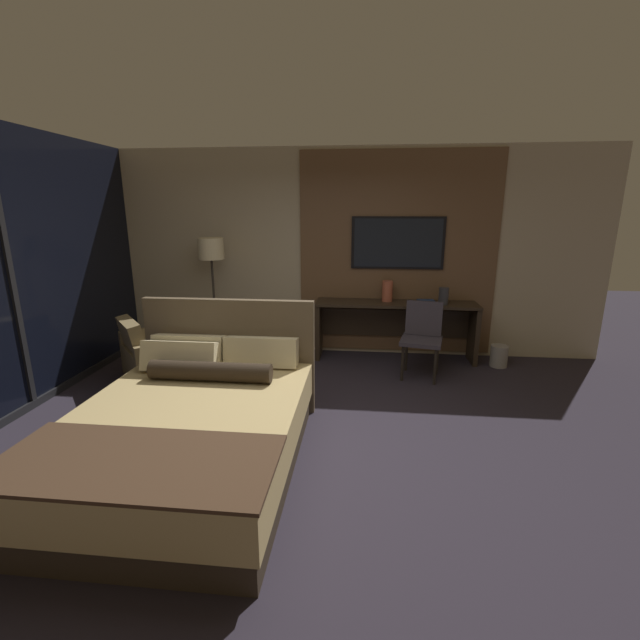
{
  "coord_description": "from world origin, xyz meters",
  "views": [
    {
      "loc": [
        0.41,
        -3.34,
        2.0
      ],
      "look_at": [
        -0.04,
        0.94,
        0.88
      ],
      "focal_mm": 24.0,
      "sensor_mm": 36.0,
      "label": 1
    }
  ],
  "objects_px": {
    "armchair_by_window": "(160,357)",
    "waste_bin": "(499,356)",
    "book": "(426,301)",
    "vase_tall": "(444,296)",
    "tv": "(398,243)",
    "vase_short": "(387,291)",
    "desk_chair": "(422,332)",
    "bed": "(192,427)",
    "floor_lamp": "(211,258)",
    "desk": "(395,320)"
  },
  "relations": [
    {
      "from": "desk",
      "to": "vase_short",
      "type": "relative_size",
      "value": 7.7
    },
    {
      "from": "desk_chair",
      "to": "book",
      "type": "height_order",
      "value": "desk_chair"
    },
    {
      "from": "tv",
      "to": "bed",
      "type": "bearing_deg",
      "value": -121.21
    },
    {
      "from": "floor_lamp",
      "to": "vase_short",
      "type": "bearing_deg",
      "value": 4.43
    },
    {
      "from": "desk",
      "to": "waste_bin",
      "type": "bearing_deg",
      "value": -7.98
    },
    {
      "from": "tv",
      "to": "floor_lamp",
      "type": "distance_m",
      "value": 2.5
    },
    {
      "from": "floor_lamp",
      "to": "waste_bin",
      "type": "bearing_deg",
      "value": -0.61
    },
    {
      "from": "bed",
      "to": "vase_tall",
      "type": "height_order",
      "value": "bed"
    },
    {
      "from": "tv",
      "to": "vase_short",
      "type": "relative_size",
      "value": 4.45
    },
    {
      "from": "vase_tall",
      "to": "armchair_by_window",
      "type": "bearing_deg",
      "value": -165.67
    },
    {
      "from": "bed",
      "to": "book",
      "type": "xyz_separation_m",
      "value": [
        2.16,
        2.75,
        0.49
      ]
    },
    {
      "from": "desk",
      "to": "tv",
      "type": "height_order",
      "value": "tv"
    },
    {
      "from": "waste_bin",
      "to": "desk",
      "type": "bearing_deg",
      "value": 172.02
    },
    {
      "from": "vase_short",
      "to": "vase_tall",
      "type": "bearing_deg",
      "value": -10.13
    },
    {
      "from": "bed",
      "to": "book",
      "type": "height_order",
      "value": "bed"
    },
    {
      "from": "waste_bin",
      "to": "desk_chair",
      "type": "bearing_deg",
      "value": -158.82
    },
    {
      "from": "vase_short",
      "to": "book",
      "type": "relative_size",
      "value": 1.23
    },
    {
      "from": "tv",
      "to": "floor_lamp",
      "type": "bearing_deg",
      "value": -172.43
    },
    {
      "from": "tv",
      "to": "desk",
      "type": "bearing_deg",
      "value": -90.0
    },
    {
      "from": "desk_chair",
      "to": "armchair_by_window",
      "type": "height_order",
      "value": "desk_chair"
    },
    {
      "from": "vase_short",
      "to": "book",
      "type": "bearing_deg",
      "value": -1.83
    },
    {
      "from": "desk",
      "to": "book",
      "type": "relative_size",
      "value": 9.48
    },
    {
      "from": "vase_tall",
      "to": "tv",
      "type": "bearing_deg",
      "value": 155.4
    },
    {
      "from": "tv",
      "to": "book",
      "type": "distance_m",
      "value": 0.86
    },
    {
      "from": "tv",
      "to": "armchair_by_window",
      "type": "distance_m",
      "value": 3.37
    },
    {
      "from": "armchair_by_window",
      "to": "vase_short",
      "type": "distance_m",
      "value": 3.02
    },
    {
      "from": "tv",
      "to": "vase_tall",
      "type": "relative_size",
      "value": 5.53
    },
    {
      "from": "vase_tall",
      "to": "waste_bin",
      "type": "distance_m",
      "value": 1.07
    },
    {
      "from": "vase_tall",
      "to": "book",
      "type": "height_order",
      "value": "vase_tall"
    },
    {
      "from": "desk",
      "to": "armchair_by_window",
      "type": "relative_size",
      "value": 1.84
    },
    {
      "from": "desk_chair",
      "to": "bed",
      "type": "bearing_deg",
      "value": -121.51
    },
    {
      "from": "tv",
      "to": "vase_short",
      "type": "distance_m",
      "value": 0.66
    },
    {
      "from": "desk",
      "to": "vase_tall",
      "type": "relative_size",
      "value": 9.59
    },
    {
      "from": "floor_lamp",
      "to": "vase_tall",
      "type": "bearing_deg",
      "value": 1.0
    },
    {
      "from": "tv",
      "to": "book",
      "type": "xyz_separation_m",
      "value": [
        0.39,
        -0.16,
        -0.75
      ]
    },
    {
      "from": "vase_short",
      "to": "tv",
      "type": "bearing_deg",
      "value": 50.93
    },
    {
      "from": "bed",
      "to": "floor_lamp",
      "type": "height_order",
      "value": "floor_lamp"
    },
    {
      "from": "book",
      "to": "vase_tall",
      "type": "bearing_deg",
      "value": -28.47
    },
    {
      "from": "armchair_by_window",
      "to": "book",
      "type": "distance_m",
      "value": 3.47
    },
    {
      "from": "tv",
      "to": "vase_short",
      "type": "bearing_deg",
      "value": -129.07
    },
    {
      "from": "desk",
      "to": "waste_bin",
      "type": "distance_m",
      "value": 1.42
    },
    {
      "from": "desk_chair",
      "to": "book",
      "type": "distance_m",
      "value": 0.67
    },
    {
      "from": "desk_chair",
      "to": "tv",
      "type": "bearing_deg",
      "value": 122.71
    },
    {
      "from": "armchair_by_window",
      "to": "waste_bin",
      "type": "relative_size",
      "value": 4.14
    },
    {
      "from": "bed",
      "to": "waste_bin",
      "type": "xyz_separation_m",
      "value": [
        3.11,
        2.54,
        -0.18
      ]
    },
    {
      "from": "vase_short",
      "to": "book",
      "type": "xyz_separation_m",
      "value": [
        0.51,
        -0.02,
        -0.12
      ]
    },
    {
      "from": "bed",
      "to": "vase_short",
      "type": "distance_m",
      "value": 3.28
    },
    {
      "from": "desk_chair",
      "to": "vase_tall",
      "type": "height_order",
      "value": "vase_tall"
    },
    {
      "from": "armchair_by_window",
      "to": "desk",
      "type": "bearing_deg",
      "value": -112.7
    },
    {
      "from": "bed",
      "to": "vase_tall",
      "type": "relative_size",
      "value": 10.14
    }
  ]
}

